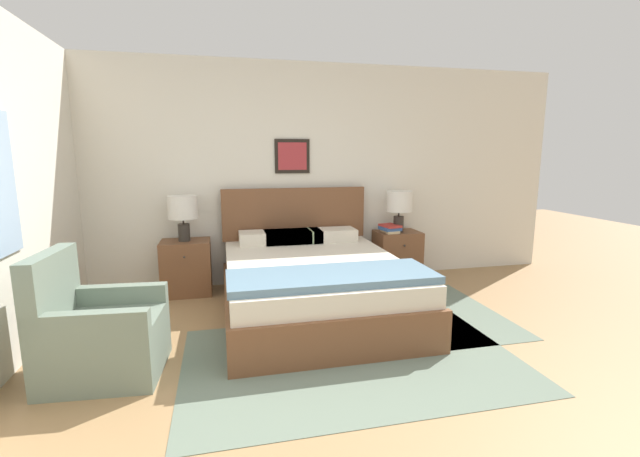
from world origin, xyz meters
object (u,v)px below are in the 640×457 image
object	(u,v)px
nightstand_by_door	(397,255)
table_lamp_near_window	(183,210)
nightstand_near_window	(187,267)
armchair	(98,335)
bed	(313,282)
table_lamp_by_door	(399,204)

from	to	relation	value
nightstand_by_door	table_lamp_near_window	world-z (taller)	table_lamp_near_window
nightstand_near_window	armchair	bearing A→B (deg)	-105.41
armchair	bed	bearing A→B (deg)	120.67
nightstand_by_door	table_lamp_by_door	world-z (taller)	table_lamp_by_door
bed	nightstand_near_window	bearing A→B (deg)	145.37
bed	nightstand_by_door	bearing A→B (deg)	34.57
bed	table_lamp_near_window	world-z (taller)	bed
nightstand_near_window	nightstand_by_door	bearing A→B (deg)	0.00
nightstand_by_door	nightstand_near_window	bearing A→B (deg)	180.00
armchair	nightstand_by_door	size ratio (longest dim) A/B	1.49
armchair	table_lamp_by_door	distance (m)	3.50
armchair	table_lamp_near_window	bearing A→B (deg)	169.11
armchair	table_lamp_near_window	xyz separation A→B (m)	(0.47, 1.71, 0.65)
nightstand_by_door	table_lamp_by_door	size ratio (longest dim) A/B	1.21
nightstand_by_door	table_lamp_by_door	distance (m)	0.65
nightstand_near_window	nightstand_by_door	size ratio (longest dim) A/B	1.00
table_lamp_near_window	nightstand_by_door	bearing A→B (deg)	0.16
table_lamp_near_window	table_lamp_by_door	world-z (taller)	same
bed	nightstand_near_window	distance (m)	1.52
bed	armchair	world-z (taller)	bed
armchair	nightstand_near_window	world-z (taller)	armchair
nightstand_by_door	table_lamp_near_window	bearing A→B (deg)	-179.84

